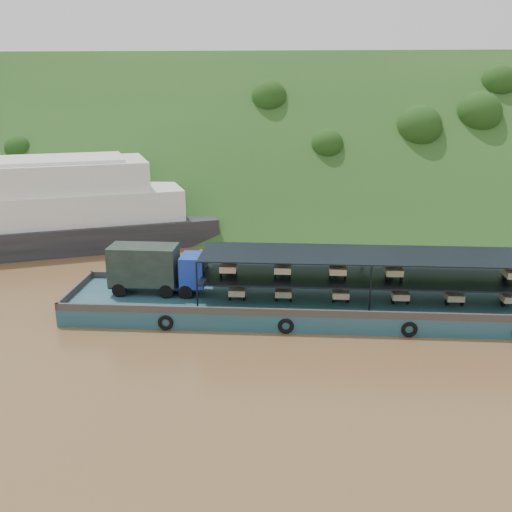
{
  "coord_description": "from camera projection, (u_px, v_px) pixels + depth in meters",
  "views": [
    {
      "loc": [
        0.83,
        -38.55,
        15.75
      ],
      "look_at": [
        -2.0,
        3.0,
        3.2
      ],
      "focal_mm": 40.0,
      "sensor_mm": 36.0,
      "label": 1
    }
  ],
  "objects": [
    {
      "name": "hillside",
      "position": [
        288.0,
        208.0,
        75.81
      ],
      "size": [
        140.0,
        39.6,
        39.6
      ],
      "primitive_type": "cube",
      "rotation": [
        0.79,
        0.0,
        0.0
      ],
      "color": "#1B3C16",
      "rests_on": "ground"
    },
    {
      "name": "ground",
      "position": [
        281.0,
        310.0,
        41.42
      ],
      "size": [
        160.0,
        160.0,
        0.0
      ],
      "primitive_type": "plane",
      "color": "brown",
      "rests_on": "ground"
    },
    {
      "name": "cargo_barge",
      "position": [
        300.0,
        298.0,
        40.57
      ],
      "size": [
        35.0,
        7.18,
        4.71
      ],
      "color": "#15474C",
      "rests_on": "ground"
    }
  ]
}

